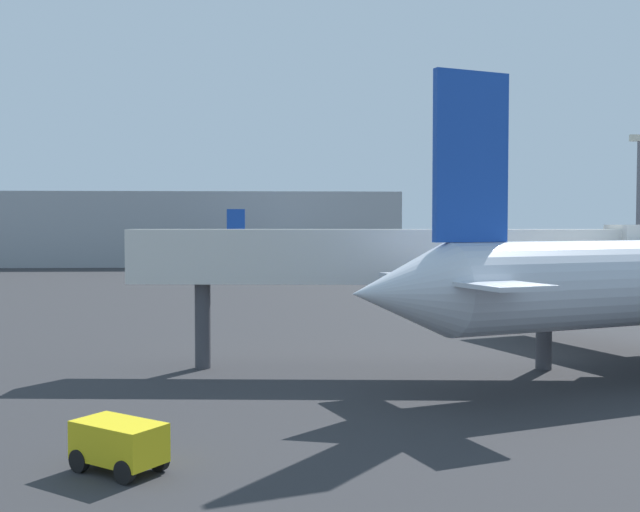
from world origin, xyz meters
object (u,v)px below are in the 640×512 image
airplane_distant (295,250)px  jet_bridge (420,259)px  baggage_cart (119,443)px  light_mast_right (639,196)px

airplane_distant → jet_bridge: 67.31m
airplane_distant → baggage_cart: (-5.98, -80.59, -2.25)m
jet_bridge → light_mast_right: 67.85m
jet_bridge → baggage_cart: jet_bridge is taller
baggage_cart → light_mast_right: size_ratio=0.16×
airplane_distant → jet_bridge: airplane_distant is taller
baggage_cart → light_mast_right: bearing=-88.5°
light_mast_right → airplane_distant: bearing=165.7°
airplane_distant → jet_bridge: (4.37, -67.14, 1.89)m
baggage_cart → light_mast_right: 85.09m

